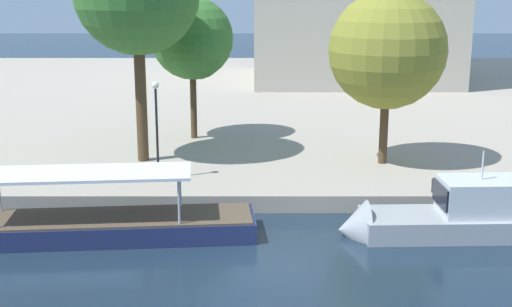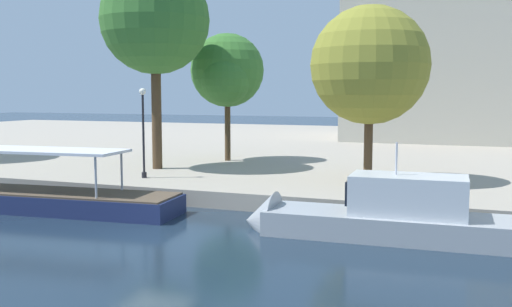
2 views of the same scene
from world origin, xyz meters
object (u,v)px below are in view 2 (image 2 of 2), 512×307
(lamp_post, at_px, (143,127))
(tree_3, at_px, (229,72))
(tree_1, at_px, (372,66))
(tree_0, at_px, (156,16))
(tour_boat_1, at_px, (18,201))
(motor_yacht_2, at_px, (373,219))
(mooring_bollard_0, at_px, (380,191))

(lamp_post, relative_size, tree_3, 0.56)
(lamp_post, height_order, tree_1, tree_1)
(tree_0, bearing_deg, tree_3, 64.50)
(tour_boat_1, relative_size, lamp_post, 3.11)
(motor_yacht_2, height_order, tree_3, tree_3)
(mooring_bollard_0, bearing_deg, motor_yacht_2, -85.72)
(motor_yacht_2, height_order, tree_1, tree_1)
(tour_boat_1, height_order, lamp_post, lamp_post)
(mooring_bollard_0, bearing_deg, lamp_post, 170.71)
(tour_boat_1, relative_size, tree_0, 1.23)
(tour_boat_1, distance_m, motor_yacht_2, 16.19)
(lamp_post, xyz_separation_m, tree_0, (-1.30, 3.73, 6.28))
(lamp_post, bearing_deg, tree_1, 13.99)
(tree_1, height_order, tree_3, tree_1)
(mooring_bollard_0, relative_size, tree_0, 0.06)
(lamp_post, bearing_deg, tour_boat_1, -118.10)
(motor_yacht_2, bearing_deg, tree_1, -81.52)
(tree_1, bearing_deg, tour_boat_1, -149.22)
(mooring_bollard_0, distance_m, tree_3, 16.92)
(tour_boat_1, bearing_deg, tree_3, -111.13)
(mooring_bollard_0, height_order, tree_3, tree_3)
(motor_yacht_2, bearing_deg, tree_0, -34.30)
(tour_boat_1, height_order, tree_0, tree_0)
(motor_yacht_2, relative_size, tree_0, 0.85)
(lamp_post, distance_m, tree_0, 7.42)
(motor_yacht_2, relative_size, tree_3, 1.20)
(tour_boat_1, xyz_separation_m, lamp_post, (3.13, 5.86, 3.14))
(lamp_post, bearing_deg, motor_yacht_2, -22.30)
(tree_0, bearing_deg, lamp_post, -70.75)
(tour_boat_1, xyz_separation_m, motor_yacht_2, (16.18, 0.51, 0.27))
(motor_yacht_2, distance_m, tree_0, 19.30)
(tree_3, bearing_deg, motor_yacht_2, -49.97)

